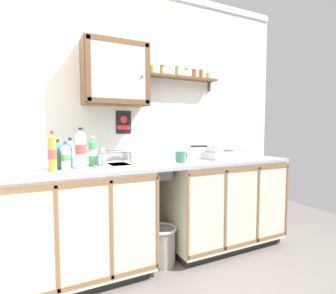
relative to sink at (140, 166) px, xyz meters
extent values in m
plane|color=slate|center=(0.20, -0.31, -0.92)|extent=(5.70, 5.70, 0.00)
cube|color=silver|center=(0.20, 0.31, 0.43)|extent=(3.30, 0.05, 2.70)
cube|color=black|center=(-0.56, -0.01, -0.88)|extent=(1.12, 0.58, 0.08)
cube|color=beige|center=(-0.56, -0.04, -0.42)|extent=(1.14, 0.64, 0.83)
cube|color=brown|center=(-0.56, -0.36, -0.05)|extent=(1.14, 0.01, 0.03)
cube|color=brown|center=(-0.56, -0.36, -0.79)|extent=(1.14, 0.01, 0.03)
cube|color=brown|center=(-0.75, -0.36, -0.42)|extent=(0.02, 0.01, 0.76)
cube|color=brown|center=(-0.37, -0.36, -0.42)|extent=(0.02, 0.01, 0.76)
cube|color=brown|center=(0.01, -0.36, -0.42)|extent=(0.02, 0.01, 0.76)
cube|color=black|center=(0.92, -0.01, -0.88)|extent=(1.21, 0.58, 0.08)
cube|color=beige|center=(0.92, -0.04, -0.42)|extent=(1.23, 0.64, 0.83)
cube|color=brown|center=(0.92, -0.36, -0.05)|extent=(1.23, 0.01, 0.03)
cube|color=brown|center=(0.92, -0.36, -0.79)|extent=(1.23, 0.01, 0.03)
cube|color=brown|center=(0.30, -0.36, -0.42)|extent=(0.02, 0.01, 0.76)
cube|color=brown|center=(0.71, -0.36, -0.42)|extent=(0.02, 0.01, 0.76)
cube|color=brown|center=(1.12, -0.36, -0.42)|extent=(0.02, 0.01, 0.76)
cube|color=brown|center=(1.53, -0.36, -0.42)|extent=(0.02, 0.01, 0.76)
cube|color=#9EA3A8|center=(0.20, -0.04, 0.01)|extent=(2.66, 0.67, 0.03)
cube|color=#9EA3A8|center=(0.20, 0.27, 0.06)|extent=(2.66, 0.02, 0.08)
cube|color=silver|center=(-0.01, -0.02, 0.03)|extent=(0.59, 0.37, 0.01)
cube|color=slate|center=(-0.01, -0.02, -0.12)|extent=(0.50, 0.30, 0.01)
cube|color=slate|center=(-0.01, 0.14, -0.05)|extent=(0.50, 0.01, 0.14)
cube|color=slate|center=(-0.01, -0.17, -0.05)|extent=(0.50, 0.01, 0.14)
cylinder|color=#4C4C51|center=(-0.01, -0.02, -0.12)|extent=(0.04, 0.04, 0.01)
cylinder|color=silver|center=(0.03, 0.19, 0.03)|extent=(0.05, 0.05, 0.02)
cylinder|color=silver|center=(0.03, 0.19, 0.15)|extent=(0.02, 0.02, 0.21)
torus|color=silver|center=(0.03, 0.10, 0.26)|extent=(0.20, 0.02, 0.20)
cylinder|color=silver|center=(0.09, 0.19, 0.07)|extent=(0.02, 0.02, 0.05)
cube|color=silver|center=(0.91, -0.04, 0.06)|extent=(0.37, 0.27, 0.08)
cylinder|color=#2D2D2D|center=(0.82, -0.02, 0.10)|extent=(0.15, 0.15, 0.01)
cylinder|color=#2D2D2D|center=(0.99, -0.02, 0.10)|extent=(0.15, 0.15, 0.01)
cylinder|color=black|center=(0.82, -0.17, 0.06)|extent=(0.03, 0.02, 0.03)
cylinder|color=black|center=(0.99, -0.17, 0.06)|extent=(0.03, 0.02, 0.03)
cylinder|color=silver|center=(0.82, -0.02, 0.14)|extent=(0.19, 0.19, 0.07)
torus|color=silver|center=(0.82, -0.02, 0.17)|extent=(0.20, 0.20, 0.01)
cylinder|color=black|center=(0.64, 0.00, 0.16)|extent=(0.18, 0.04, 0.02)
cylinder|color=white|center=(-0.54, -0.07, 0.16)|extent=(0.08, 0.08, 0.27)
cone|color=white|center=(-0.54, -0.07, 0.31)|extent=(0.08, 0.08, 0.04)
cylinder|color=#262626|center=(-0.54, -0.07, 0.34)|extent=(0.04, 0.04, 0.02)
cylinder|color=#D84C3F|center=(-0.54, -0.07, 0.18)|extent=(0.08, 0.08, 0.08)
cylinder|color=teal|center=(-0.71, -0.02, 0.11)|extent=(0.08, 0.08, 0.18)
cone|color=teal|center=(-0.71, -0.02, 0.22)|extent=(0.08, 0.08, 0.04)
cylinder|color=#262626|center=(-0.71, -0.02, 0.25)|extent=(0.04, 0.04, 0.02)
cylinder|color=#4C9959|center=(-0.71, -0.02, 0.11)|extent=(0.08, 0.08, 0.05)
cylinder|color=#4CB266|center=(-0.42, 0.05, 0.12)|extent=(0.08, 0.08, 0.20)
cone|color=#4CB266|center=(-0.42, 0.05, 0.24)|extent=(0.07, 0.07, 0.03)
cylinder|color=white|center=(-0.42, 0.05, 0.27)|extent=(0.03, 0.03, 0.02)
cylinder|color=white|center=(-0.42, 0.05, 0.13)|extent=(0.08, 0.08, 0.06)
cylinder|color=#8CB7E0|center=(-0.60, 0.05, 0.12)|extent=(0.06, 0.06, 0.20)
cone|color=#8CB7E0|center=(-0.60, 0.05, 0.23)|extent=(0.06, 0.06, 0.03)
cylinder|color=#262626|center=(-0.60, 0.05, 0.26)|extent=(0.03, 0.03, 0.02)
cylinder|color=white|center=(-0.60, 0.05, 0.13)|extent=(0.06, 0.06, 0.06)
cylinder|color=silver|center=(-0.65, -0.11, 0.11)|extent=(0.07, 0.07, 0.17)
cone|color=silver|center=(-0.65, -0.11, 0.21)|extent=(0.07, 0.07, 0.03)
cylinder|color=#2D59B2|center=(-0.65, -0.11, 0.23)|extent=(0.03, 0.03, 0.02)
cylinder|color=#4C9959|center=(-0.65, -0.11, 0.12)|extent=(0.07, 0.07, 0.05)
cylinder|color=gold|center=(-0.75, -0.14, 0.15)|extent=(0.06, 0.06, 0.26)
cone|color=gold|center=(-0.75, -0.14, 0.29)|extent=(0.06, 0.06, 0.03)
cylinder|color=red|center=(-0.75, -0.14, 0.32)|extent=(0.03, 0.03, 0.02)
cylinder|color=#D84C3F|center=(-0.75, -0.14, 0.15)|extent=(0.06, 0.06, 0.07)
cube|color=#B2B2B7|center=(-0.28, -0.05, 0.03)|extent=(0.29, 0.22, 0.01)
cylinder|color=#4C4F54|center=(-0.42, -0.15, 0.09)|extent=(0.01, 0.01, 0.11)
cylinder|color=#4C4F54|center=(-0.15, -0.15, 0.09)|extent=(0.01, 0.01, 0.11)
cylinder|color=#4C4F54|center=(-0.42, 0.05, 0.09)|extent=(0.01, 0.01, 0.11)
cylinder|color=#4C4F54|center=(-0.15, 0.05, 0.09)|extent=(0.01, 0.01, 0.11)
cylinder|color=#4C4F54|center=(-0.28, -0.15, 0.14)|extent=(0.27, 0.01, 0.01)
cylinder|color=#4C4F54|center=(-0.28, 0.05, 0.14)|extent=(0.27, 0.01, 0.01)
cylinder|color=white|center=(-0.36, -0.05, 0.11)|extent=(0.01, 0.15, 0.15)
cylinder|color=#337259|center=(0.35, -0.13, 0.07)|extent=(0.09, 0.09, 0.11)
torus|color=#337259|center=(0.40, -0.12, 0.08)|extent=(0.07, 0.02, 0.07)
cube|color=brown|center=(-0.18, 0.16, 0.85)|extent=(0.60, 0.24, 0.58)
cube|color=silver|center=(-0.18, 0.04, 0.85)|extent=(0.49, 0.01, 0.48)
cube|color=brown|center=(-0.45, 0.03, 0.85)|extent=(0.05, 0.01, 0.55)
cube|color=brown|center=(0.09, 0.03, 0.85)|extent=(0.05, 0.01, 0.55)
cube|color=brown|center=(-0.18, 0.03, 1.11)|extent=(0.56, 0.01, 0.05)
cube|color=brown|center=(-0.18, 0.03, 0.58)|extent=(0.56, 0.01, 0.05)
sphere|color=olive|center=(0.03, 0.02, 0.82)|extent=(0.02, 0.02, 0.02)
cube|color=brown|center=(0.56, 0.21, 0.88)|extent=(0.85, 0.14, 0.02)
cube|color=brown|center=(0.16, 0.27, 0.82)|extent=(0.02, 0.03, 0.10)
cube|color=brown|center=(0.95, 0.27, 0.82)|extent=(0.02, 0.03, 0.10)
cylinder|color=#598C3F|center=(0.20, 0.21, 0.93)|extent=(0.05, 0.05, 0.07)
cylinder|color=yellow|center=(0.20, 0.21, 0.97)|extent=(0.05, 0.05, 0.02)
cylinder|color=tan|center=(0.32, 0.20, 0.93)|extent=(0.04, 0.04, 0.08)
cylinder|color=red|center=(0.32, 0.20, 0.98)|extent=(0.04, 0.04, 0.02)
cylinder|color=silver|center=(0.41, 0.21, 0.92)|extent=(0.04, 0.04, 0.06)
cylinder|color=yellow|center=(0.41, 0.21, 0.96)|extent=(0.04, 0.04, 0.02)
cylinder|color=#598C3F|center=(0.49, 0.20, 0.93)|extent=(0.04, 0.04, 0.08)
cylinder|color=#33723F|center=(0.49, 0.20, 0.98)|extent=(0.04, 0.04, 0.02)
cylinder|color=silver|center=(0.61, 0.20, 0.93)|extent=(0.04, 0.04, 0.07)
cylinder|color=#33723F|center=(0.61, 0.20, 0.97)|extent=(0.04, 0.04, 0.02)
cylinder|color=brown|center=(0.70, 0.20, 0.93)|extent=(0.05, 0.05, 0.07)
cylinder|color=red|center=(0.70, 0.20, 0.97)|extent=(0.05, 0.05, 0.02)
cylinder|color=brown|center=(0.81, 0.22, 0.93)|extent=(0.04, 0.04, 0.08)
cylinder|color=red|center=(0.81, 0.22, 0.98)|extent=(0.04, 0.04, 0.02)
cylinder|color=tan|center=(0.90, 0.22, 0.92)|extent=(0.05, 0.05, 0.06)
cylinder|color=yellow|center=(0.90, 0.22, 0.96)|extent=(0.05, 0.05, 0.02)
cube|color=black|center=(-0.07, 0.28, 0.40)|extent=(0.16, 0.01, 0.23)
cube|color=red|center=(-0.07, 0.27, 0.35)|extent=(0.13, 0.00, 0.04)
cylinder|color=red|center=(-0.07, 0.27, 0.43)|extent=(0.07, 0.00, 0.07)
cylinder|color=gray|center=(0.16, -0.13, -0.75)|extent=(0.25, 0.25, 0.34)
torus|color=white|center=(0.16, -0.13, -0.58)|extent=(0.28, 0.28, 0.03)
camera|label=1|loc=(-0.87, -2.30, 0.35)|focal=28.57mm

